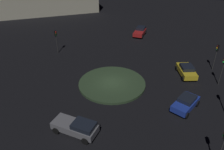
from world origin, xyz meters
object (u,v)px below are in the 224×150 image
Objects in this scene: traffic_light_northeast at (216,52)px; traffic_light_east_near at (223,65)px; traffic_light_southeast at (223,142)px; car_red at (140,32)px; car_yellow at (186,70)px; traffic_light_northwest at (56,37)px; car_grey at (77,127)px; car_blue at (186,103)px.

traffic_light_east_near is at bearing 63.68° from traffic_light_northeast.
traffic_light_southeast is 13.79m from traffic_light_east_near.
traffic_light_northeast is (11.90, -12.13, 2.00)m from car_red.
traffic_light_northwest is (-20.85, 3.41, 2.01)m from car_yellow.
traffic_light_northeast is (15.34, 16.23, 2.00)m from car_grey.
traffic_light_east_near is (0.03, -4.11, 0.08)m from traffic_light_northeast.
car_blue is at bearing -138.04° from car_grey.
traffic_light_east_near reaches higher than car_blue.
traffic_light_northeast is at bearing -101.14° from traffic_light_east_near.
traffic_light_east_near is 25.36m from traffic_light_northwest.
car_grey is 1.12× the size of traffic_light_southeast.
car_yellow is 1.11× the size of traffic_light_northwest.
traffic_light_east_near is (4.00, -1.61, 2.11)m from car_yellow.
traffic_light_east_near reaches higher than car_yellow.
car_yellow is 7.68m from car_blue.
traffic_light_northwest is (-22.00, 18.51, -0.24)m from traffic_light_southeast.
traffic_light_northeast is (4.67, 10.15, 2.03)m from car_blue.
traffic_light_northwest reaches higher than car_red.
car_grey reaches higher than car_blue.
car_yellow reaches higher than car_blue.
car_grey is 28.57m from car_red.
traffic_light_east_near is (2.86, 13.49, -0.14)m from traffic_light_southeast.
traffic_light_northwest is at bearing -40.64° from car_red.
traffic_light_southeast reaches higher than car_red.
traffic_light_east_near is at bearing 171.78° from car_blue.
traffic_light_northwest is at bearing 4.22° from traffic_light_southeast.
car_yellow is at bearing -41.36° from traffic_light_southeast.
traffic_light_northeast reaches higher than car_blue.
traffic_light_northwest reaches higher than car_grey.
car_blue is 11.35m from traffic_light_northeast.
car_yellow is 1.03× the size of car_blue.
car_blue is 1.07× the size of traffic_light_northwest.
car_grey is at bearing 19.83° from traffic_light_northeast.
traffic_light_northwest is at bearing -113.02° from car_yellow.
car_grey is at bearing 26.65° from traffic_light_east_near.
traffic_light_northwest is at bearing -48.76° from car_grey.
traffic_light_northeast is 1.01× the size of traffic_light_northwest.
car_grey is 1.14× the size of car_blue.
car_blue is 8.00m from traffic_light_southeast.
car_grey is at bearing 38.05° from traffic_light_southeast.
traffic_light_northwest reaches higher than car_blue.
car_yellow is (11.37, 13.73, -0.03)m from car_grey.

